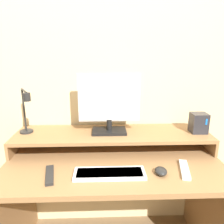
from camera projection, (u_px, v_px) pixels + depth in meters
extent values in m
cube|color=beige|center=(111.00, 72.00, 1.59)|extent=(6.00, 0.05, 2.50)
cube|color=olive|center=(114.00, 162.00, 1.36)|extent=(1.32, 0.69, 0.03)
cube|color=olive|center=(16.00, 214.00, 1.44)|extent=(0.03, 0.69, 0.71)
cube|color=olive|center=(208.00, 209.00, 1.49)|extent=(0.03, 0.69, 0.71)
cube|color=olive|center=(17.00, 143.00, 1.49)|extent=(0.02, 0.34, 0.09)
cube|color=olive|center=(205.00, 140.00, 1.54)|extent=(0.02, 0.34, 0.09)
cube|color=olive|center=(113.00, 134.00, 1.50)|extent=(1.32, 0.34, 0.02)
cube|color=black|center=(109.00, 131.00, 1.50)|extent=(0.23, 0.15, 0.02)
cylinder|color=black|center=(109.00, 125.00, 1.49)|extent=(0.04, 0.04, 0.08)
cube|color=#B7B7BC|center=(109.00, 98.00, 1.44)|extent=(0.41, 0.02, 0.32)
cube|color=silver|center=(109.00, 98.00, 1.43)|extent=(0.39, 0.01, 0.30)
cylinder|color=black|center=(27.00, 131.00, 1.50)|extent=(0.09, 0.09, 0.01)
cylinder|color=black|center=(24.00, 110.00, 1.46)|extent=(0.01, 0.01, 0.29)
cylinder|color=black|center=(24.00, 91.00, 1.36)|extent=(0.09, 0.14, 0.01)
cylinder|color=black|center=(27.00, 97.00, 1.30)|extent=(0.04, 0.04, 0.05)
cube|color=#28282D|center=(199.00, 123.00, 1.49)|extent=(0.11, 0.10, 0.13)
cube|color=#1972F2|center=(207.00, 122.00, 1.43)|extent=(0.01, 0.00, 0.04)
cube|color=silver|center=(110.00, 174.00, 1.19)|extent=(0.39, 0.13, 0.02)
cube|color=#AFAFB3|center=(110.00, 173.00, 1.19)|extent=(0.36, 0.10, 0.01)
ellipsoid|color=black|center=(161.00, 171.00, 1.20)|extent=(0.07, 0.08, 0.04)
cube|color=black|center=(50.00, 175.00, 1.18)|extent=(0.08, 0.19, 0.02)
cube|color=white|center=(185.00, 169.00, 1.23)|extent=(0.09, 0.21, 0.02)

